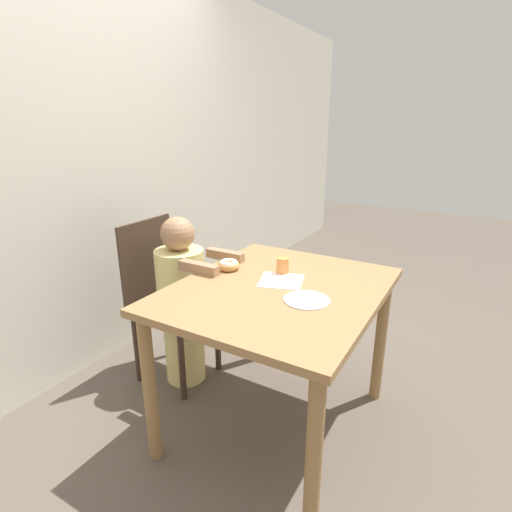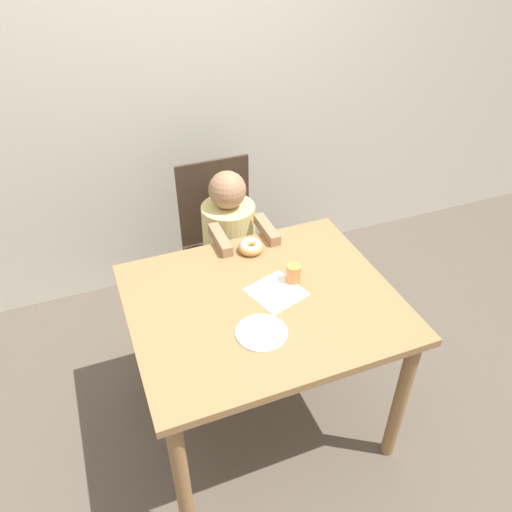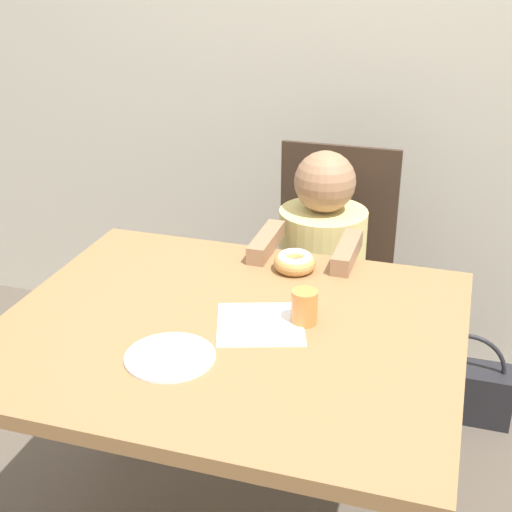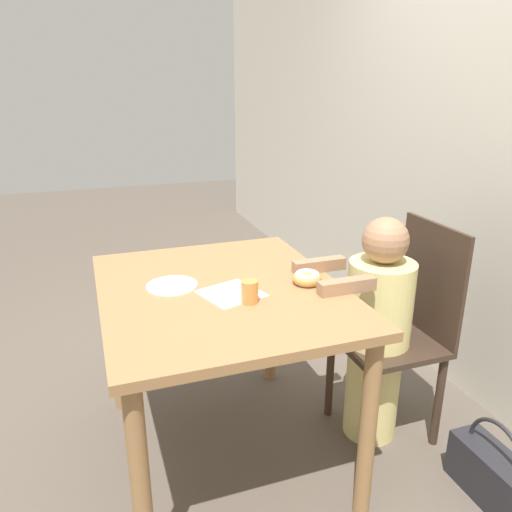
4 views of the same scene
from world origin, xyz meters
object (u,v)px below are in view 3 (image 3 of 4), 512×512
chair (327,288)px  handbag (463,388)px  child_figure (320,302)px  donut (295,262)px  cup (304,307)px

chair → handbag: (0.49, 0.11, -0.38)m
chair → handbag: 0.63m
chair → child_figure: bearing=-90.0°
donut → handbag: bearing=48.8°
chair → cup: 0.80m
chair → donut: chair is taller
donut → child_figure: bearing=89.0°
donut → handbag: (0.50, 0.57, -0.69)m
cup → child_figure: bearing=98.0°
donut → cup: size_ratio=1.39×
child_figure → handbag: child_figure is taller
donut → handbag: 1.02m
child_figure → handbag: (0.49, 0.23, -0.39)m
handbag → chair: bearing=-167.6°
handbag → cup: (-0.41, -0.83, 0.70)m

